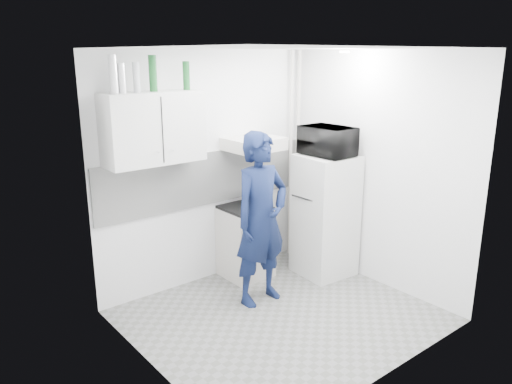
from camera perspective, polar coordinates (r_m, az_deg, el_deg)
floor at (r=5.19m, az=2.92°, el=-13.97°), size 2.80×2.80×0.00m
ceiling at (r=4.51m, az=3.39°, el=16.11°), size 2.80×2.80×0.00m
wall_back at (r=5.64m, az=-5.41°, el=2.65°), size 2.80×0.00×2.80m
wall_left at (r=3.92m, az=-12.25°, el=-3.45°), size 0.00×2.60×2.60m
wall_right at (r=5.69m, az=13.66°, el=2.39°), size 0.00×2.60×2.60m
person at (r=5.14m, az=0.59°, el=-3.12°), size 0.68×0.46×1.82m
stove at (r=5.89m, az=-1.23°, el=-5.78°), size 0.52×0.52×0.82m
fridge at (r=5.92m, az=7.89°, el=-2.67°), size 0.64×0.64×1.44m
stove_top at (r=5.75m, az=-1.25°, el=-1.80°), size 0.49×0.49×0.03m
saucepan at (r=5.78m, az=-0.59°, el=-0.96°), size 0.20×0.20×0.11m
microwave at (r=5.71m, az=8.22°, el=5.78°), size 0.61×0.42×0.33m
bottle_a at (r=4.81m, az=-16.01°, el=12.81°), size 0.08×0.08×0.34m
bottle_b at (r=4.85m, az=-15.09°, el=12.44°), size 0.07×0.07×0.27m
bottle_c at (r=4.91m, az=-13.51°, el=12.62°), size 0.07×0.07×0.28m
bottle_d at (r=4.99m, az=-11.71°, el=13.14°), size 0.08×0.08×0.34m
bottle_e at (r=5.17m, az=-7.97°, el=13.04°), size 0.07×0.07×0.28m
upper_cabinet at (r=5.02m, az=-11.62°, el=7.18°), size 1.00×0.35×0.70m
range_hood at (r=5.65m, az=-0.25°, el=5.53°), size 0.60×0.50×0.14m
backsplash at (r=5.65m, az=-5.30°, el=1.63°), size 2.74×0.03×0.60m
pipe_a at (r=6.38m, az=4.76°, el=4.17°), size 0.05×0.05×2.60m
pipe_b at (r=6.30m, az=3.97°, el=4.04°), size 0.04×0.04×2.60m
ceiling_spot_fixture at (r=5.37m, az=10.09°, el=15.50°), size 0.10×0.10×0.02m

